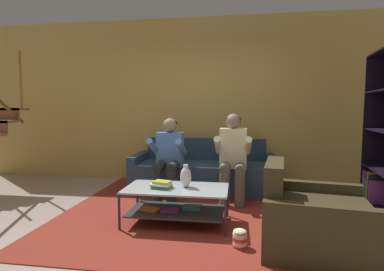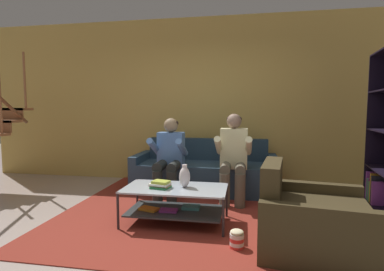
{
  "view_description": "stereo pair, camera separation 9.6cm",
  "coord_description": "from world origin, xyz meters",
  "views": [
    {
      "loc": [
        0.59,
        -2.89,
        1.3
      ],
      "look_at": [
        0.01,
        0.93,
        0.96
      ],
      "focal_mm": 28.0,
      "sensor_mm": 36.0,
      "label": 1
    },
    {
      "loc": [
        0.68,
        -2.88,
        1.3
      ],
      "look_at": [
        0.01,
        0.93,
        0.96
      ],
      "focal_mm": 28.0,
      "sensor_mm": 36.0,
      "label": 2
    }
  ],
  "objects": [
    {
      "name": "person_seated_right",
      "position": [
        0.53,
        1.3,
        0.68
      ],
      "size": [
        0.5,
        0.58,
        1.24
      ],
      "color": "#5E5847",
      "rests_on": "ground"
    },
    {
      "name": "coffee_table",
      "position": [
        -0.08,
        0.36,
        0.27
      ],
      "size": [
        1.16,
        0.62,
        0.42
      ],
      "color": "#AEB8C3",
      "rests_on": "ground"
    },
    {
      "name": "book_stack",
      "position": [
        -0.24,
        0.31,
        0.46
      ],
      "size": [
        0.25,
        0.21,
        0.08
      ],
      "color": "#359554",
      "rests_on": "coffee_table"
    },
    {
      "name": "popcorn_tub",
      "position": [
        0.63,
        -0.15,
        0.09
      ],
      "size": [
        0.13,
        0.13,
        0.18
      ],
      "color": "red",
      "rests_on": "ground"
    },
    {
      "name": "vase",
      "position": [
        0.02,
        0.4,
        0.54
      ],
      "size": [
        0.13,
        0.13,
        0.26
      ],
      "color": "silver",
      "rests_on": "coffee_table"
    },
    {
      "name": "ground",
      "position": [
        0.0,
        0.0,
        0.0
      ],
      "size": [
        16.8,
        16.8,
        0.0
      ],
      "primitive_type": "plane",
      "color": "#AB9990"
    },
    {
      "name": "armchair",
      "position": [
        1.29,
        -0.08,
        0.27
      ],
      "size": [
        1.05,
        1.04,
        0.81
      ],
      "color": "#3B301B",
      "rests_on": "ground"
    },
    {
      "name": "back_partition",
      "position": [
        0.0,
        2.46,
        1.45
      ],
      "size": [
        8.4,
        0.12,
        2.9
      ],
      "primitive_type": "cube",
      "color": "tan",
      "rests_on": "ground"
    },
    {
      "name": "area_rug",
      "position": [
        -0.0,
        0.96,
        0.01
      ],
      "size": [
        3.11,
        3.4,
        0.01
      ],
      "color": "maroon",
      "rests_on": "ground"
    },
    {
      "name": "person_seated_left",
      "position": [
        -0.39,
        1.29,
        0.65
      ],
      "size": [
        0.5,
        0.58,
        1.17
      ],
      "color": "#262A28",
      "rests_on": "ground"
    },
    {
      "name": "couch",
      "position": [
        0.07,
        1.8,
        0.29
      ],
      "size": [
        2.24,
        0.85,
        0.81
      ],
      "color": "#294054",
      "rests_on": "ground"
    }
  ]
}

